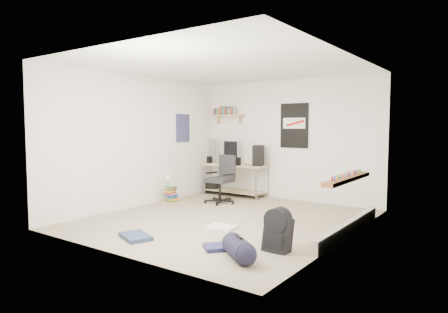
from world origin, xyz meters
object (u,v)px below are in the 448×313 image
Objects in this scene: backpack at (278,235)px; book_stack at (172,195)px; office_chair at (220,179)px; desk at (236,179)px; duffel_bag at (239,247)px.

book_stack is (-3.24, 1.56, -0.05)m from backpack.
backpack is at bearing -25.75° from book_stack.
office_chair is 3.19m from backpack.
office_chair is 2.39× the size of book_stack.
backpack is 3.60m from book_stack.
office_chair is at bearing -74.20° from desk.
office_chair is at bearing 31.18° from book_stack.
desk is at bearing 161.95° from duffel_bag.
backpack is 0.59m from duffel_bag.
backpack is (2.63, -2.99, -0.16)m from desk.
duffel_bag is at bearing -34.91° from book_stack.
desk reaches higher than duffel_bag.
duffel_bag is at bearing -53.67° from desk.
office_chair reaches higher than duffel_bag.
duffel_bag is (-0.22, -0.54, -0.06)m from backpack.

